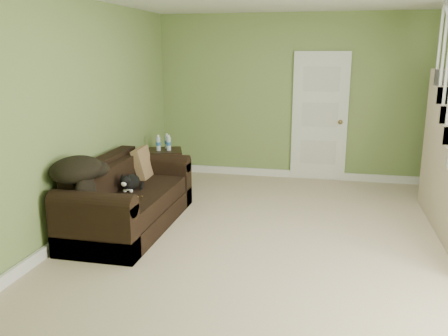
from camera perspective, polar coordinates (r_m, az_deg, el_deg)
The scene contains 13 objects.
floor at distance 5.28m, azimuth 9.07°, elevation -8.79°, with size 5.00×5.50×0.01m, color tan.
wall_back at distance 7.66m, azimuth 10.80°, elevation 8.26°, with size 5.00×0.04×2.60m, color #748E4C.
wall_front at distance 2.25m, azimuth 5.77°, elevation -4.82°, with size 5.00×0.04×2.60m, color #748E4C.
wall_left at distance 5.63m, azimuth -16.78°, elevation 5.97°, with size 0.04×5.50×2.60m, color #748E4C.
baseboard_back at distance 7.84m, azimuth 10.38°, elevation -0.81°, with size 5.00×0.04×0.12m, color white.
baseboard_left at distance 5.91m, azimuth -15.69°, elevation -6.02°, with size 0.04×5.50×0.12m, color white.
door at distance 7.65m, azimuth 11.44°, elevation 6.00°, with size 0.86×0.12×2.02m.
sofa at distance 5.68m, azimuth -11.54°, elevation -3.96°, with size 0.88×2.04×0.81m.
side_table at distance 7.18m, azimuth -7.06°, elevation -0.04°, with size 0.63×0.63×0.82m.
cat at distance 5.63m, azimuth -11.26°, elevation -1.73°, with size 0.25×0.50×0.24m.
banana at distance 5.21m, azimuth -10.65°, elevation -3.72°, with size 0.05×0.19×0.05m, color gold.
throw_pillow at distance 6.20m, azimuth -9.72°, elevation 0.56°, with size 0.10×0.40×0.40m, color brown.
throw_blanket at distance 5.11m, azimuth -17.36°, elevation -0.16°, with size 0.49×0.65×0.27m, color black.
Camera 1 is at (0.24, -4.87, 2.02)m, focal length 38.00 mm.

